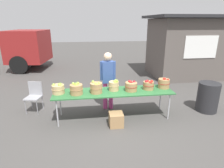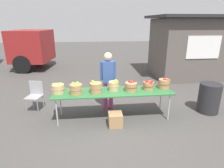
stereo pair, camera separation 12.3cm
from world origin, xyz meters
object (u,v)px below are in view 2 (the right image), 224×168
at_px(apple_basket_red_1, 148,85).
at_px(apple_basket_green_2, 96,88).
at_px(trash_barrel, 209,98).
at_px(apple_basket_red_2, 164,84).
at_px(produce_crate, 115,120).
at_px(apple_basket_red_0, 131,86).
at_px(apple_basket_green_1, 76,89).
at_px(market_table, 113,92).
at_px(apple_basket_green_3, 114,86).
at_px(folding_chair, 35,94).
at_px(apple_basket_green_0, 58,88).
at_px(vendor_adult, 108,77).

bearing_deg(apple_basket_red_1, apple_basket_green_2, -177.06).
bearing_deg(trash_barrel, apple_basket_red_2, 177.78).
height_order(apple_basket_green_2, produce_crate, apple_basket_green_2).
relative_size(apple_basket_red_0, trash_barrel, 0.39).
height_order(apple_basket_green_1, trash_barrel, apple_basket_green_1).
distance_m(market_table, apple_basket_red_0, 0.49).
distance_m(apple_basket_red_1, trash_barrel, 1.85).
xyz_separation_m(apple_basket_red_0, apple_basket_red_1, (0.48, 0.05, -0.00)).
xyz_separation_m(apple_basket_green_3, apple_basket_red_1, (0.93, -0.04, -0.01)).
bearing_deg(folding_chair, trash_barrel, 6.09).
bearing_deg(apple_basket_green_0, apple_basket_red_1, -0.37).
xyz_separation_m(apple_basket_green_0, apple_basket_red_2, (2.80, 0.04, 0.01)).
distance_m(apple_basket_green_0, apple_basket_green_2, 0.96).
bearing_deg(vendor_adult, apple_basket_red_2, 167.23).
relative_size(apple_basket_green_3, apple_basket_red_1, 1.00).
bearing_deg(apple_basket_red_0, vendor_adult, 133.10).
xyz_separation_m(market_table, apple_basket_green_1, (-0.95, -0.07, 0.17)).
relative_size(apple_basket_green_0, apple_basket_red_2, 1.02).
height_order(apple_basket_green_3, folding_chair, apple_basket_green_3).
relative_size(market_table, apple_basket_red_0, 9.46).
height_order(apple_basket_green_1, vendor_adult, vendor_adult).
bearing_deg(trash_barrel, folding_chair, 172.50).
xyz_separation_m(apple_basket_green_2, apple_basket_red_1, (1.40, 0.07, -0.02)).
relative_size(apple_basket_red_2, produce_crate, 0.95).
height_order(apple_basket_red_2, produce_crate, apple_basket_red_2).
bearing_deg(folding_chair, apple_basket_green_3, -1.78).
relative_size(vendor_adult, produce_crate, 4.96).
relative_size(apple_basket_green_2, apple_basket_red_2, 1.01).
bearing_deg(market_table, apple_basket_green_2, -173.76).
xyz_separation_m(apple_basket_red_0, trash_barrel, (2.28, 0.05, -0.45)).
relative_size(apple_basket_green_1, apple_basket_red_0, 1.02).
distance_m(vendor_adult, folding_chair, 2.16).
bearing_deg(market_table, apple_basket_red_2, 3.14).
distance_m(market_table, apple_basket_green_1, 0.97).
relative_size(apple_basket_green_0, vendor_adult, 0.20).
distance_m(apple_basket_green_2, apple_basket_red_2, 1.85).
bearing_deg(apple_basket_green_1, apple_basket_green_2, 2.81).
relative_size(apple_basket_red_0, vendor_adult, 0.20).
height_order(apple_basket_green_0, vendor_adult, vendor_adult).
distance_m(apple_basket_green_3, folding_chair, 2.32).
distance_m(vendor_adult, trash_barrel, 2.93).
height_order(vendor_adult, produce_crate, vendor_adult).
distance_m(apple_basket_green_3, produce_crate, 0.88).
distance_m(market_table, apple_basket_red_2, 1.41).
relative_size(market_table, trash_barrel, 3.66).
bearing_deg(trash_barrel, apple_basket_red_0, -178.79).
relative_size(apple_basket_green_3, trash_barrel, 0.36).
distance_m(apple_basket_red_2, trash_barrel, 1.42).
bearing_deg(apple_basket_green_2, apple_basket_green_0, 174.77).
xyz_separation_m(apple_basket_green_1, vendor_adult, (0.86, 0.63, 0.10)).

